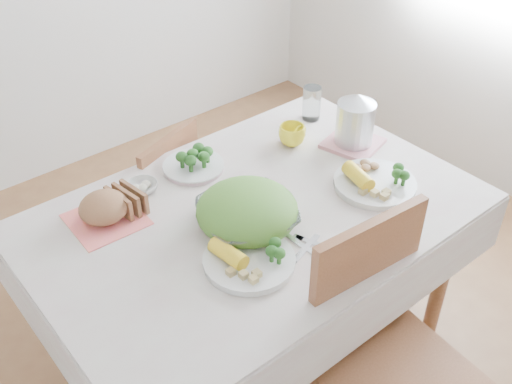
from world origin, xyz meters
TOP-DOWN VIEW (x-y plane):
  - floor at (0.00, 0.00)m, footprint 3.60×3.60m
  - dining_table at (0.00, 0.00)m, footprint 1.40×0.90m
  - tablecloth at (0.00, 0.00)m, footprint 1.50×1.00m
  - chair_near at (0.04, -0.64)m, footprint 0.47×0.47m
  - chair_far at (-0.07, 0.68)m, footprint 0.47×0.47m
  - salad_bowl at (-0.07, -0.05)m, footprint 0.38×0.38m
  - dinner_plate_left at (-0.18, -0.19)m, footprint 0.35×0.35m
  - dinner_plate_right at (0.42, -0.17)m, footprint 0.41×0.41m
  - broccoli_plate at (-0.02, 0.34)m, footprint 0.26×0.26m
  - napkin at (-0.42, 0.28)m, footprint 0.24×0.24m
  - bread_loaf at (-0.42, 0.28)m, footprint 0.20×0.19m
  - fruit_bowl at (-0.24, 0.34)m, footprint 0.11×0.11m
  - yellow_mug at (0.38, 0.23)m, footprint 0.11×0.11m
  - glass_tumbler at (0.58, 0.33)m, footprint 0.08×0.08m
  - pink_tray at (0.56, 0.08)m, footprint 0.25×0.25m
  - electric_kettle at (0.56, 0.08)m, footprint 0.17×0.17m
  - fork_left at (0.04, -0.27)m, footprint 0.07×0.16m
  - fork_right at (0.00, -0.22)m, footprint 0.03×0.17m
  - knife at (-0.01, -0.25)m, footprint 0.17×0.07m

SIDE VIEW (x-z plane):
  - floor at x=0.00m, z-range 0.00..0.00m
  - dining_table at x=0.00m, z-range 0.00..0.75m
  - chair_near at x=0.04m, z-range -0.02..0.95m
  - chair_far at x=-0.07m, z-range 0.06..0.87m
  - tablecloth at x=0.00m, z-range 0.75..0.76m
  - napkin at x=-0.42m, z-range 0.76..0.77m
  - fork_left at x=0.04m, z-range 0.76..0.77m
  - fork_right at x=0.00m, z-range 0.76..0.77m
  - knife at x=-0.01m, z-range 0.76..0.77m
  - pink_tray at x=0.56m, z-range 0.76..0.78m
  - broccoli_plate at x=-0.02m, z-range 0.76..0.78m
  - dinner_plate_left at x=-0.18m, z-range 0.76..0.78m
  - dinner_plate_right at x=0.42m, z-range 0.76..0.79m
  - fruit_bowl at x=-0.24m, z-range 0.76..0.80m
  - salad_bowl at x=-0.07m, z-range 0.76..0.84m
  - yellow_mug at x=0.38m, z-range 0.76..0.85m
  - bread_loaf at x=-0.42m, z-range 0.77..0.87m
  - glass_tumbler at x=0.58m, z-range 0.75..0.90m
  - electric_kettle at x=0.56m, z-range 0.78..0.99m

